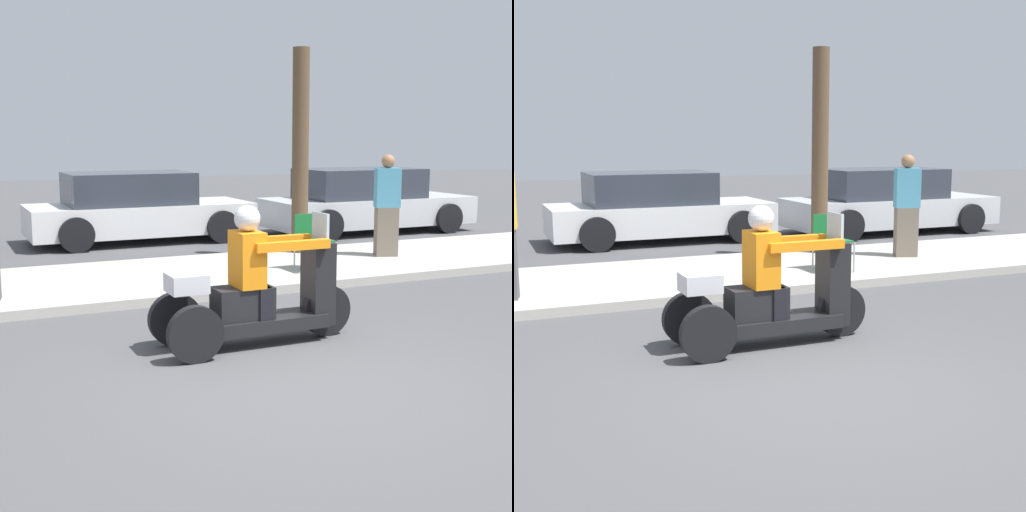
{
  "view_description": "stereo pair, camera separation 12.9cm",
  "coord_description": "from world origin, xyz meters",
  "views": [
    {
      "loc": [
        -2.76,
        -5.07,
        2.08
      ],
      "look_at": [
        0.09,
        1.25,
        0.9
      ],
      "focal_mm": 50.0,
      "sensor_mm": 36.0,
      "label": 1
    },
    {
      "loc": [
        -2.65,
        -5.12,
        2.08
      ],
      "look_at": [
        0.09,
        1.25,
        0.9
      ],
      "focal_mm": 50.0,
      "sensor_mm": 36.0,
      "label": 2
    }
  ],
  "objects": [
    {
      "name": "spectator_with_child",
      "position": [
        3.97,
        4.61,
        0.92
      ],
      "size": [
        0.45,
        0.36,
        1.66
      ],
      "color": "#726656",
      "rests_on": "sidewalk_strip"
    },
    {
      "name": "sidewalk_strip",
      "position": [
        0.0,
        4.6,
        0.06
      ],
      "size": [
        28.0,
        2.8,
        0.12
      ],
      "color": "#B2ADA3",
      "rests_on": "ground"
    },
    {
      "name": "parked_car_lot_center",
      "position": [
        5.74,
        8.0,
        0.66
      ],
      "size": [
        4.59,
        1.93,
        1.38
      ],
      "color": "silver",
      "rests_on": "ground"
    },
    {
      "name": "parked_car_lot_left",
      "position": [
        0.85,
        8.66,
        0.65
      ],
      "size": [
        4.33,
        1.96,
        1.37
      ],
      "color": "silver",
      "rests_on": "ground"
    },
    {
      "name": "folding_chair_curbside",
      "position": [
        2.26,
        4.04,
        0.62
      ],
      "size": [
        0.48,
        0.48,
        0.82
      ],
      "color": "#A5A8AD",
      "rests_on": "sidewalk_strip"
    },
    {
      "name": "ground_plane",
      "position": [
        0.0,
        0.0,
        0.0
      ],
      "size": [
        60.0,
        60.0,
        0.0
      ],
      "primitive_type": "plane",
      "color": "#4C4C4F"
    },
    {
      "name": "motorcycle_trike",
      "position": [
        0.1,
        1.25,
        0.51
      ],
      "size": [
        2.1,
        0.71,
        1.41
      ],
      "color": "black",
      "rests_on": "ground"
    },
    {
      "name": "tree_trunk",
      "position": [
        2.86,
        5.56,
        1.81
      ],
      "size": [
        0.28,
        0.28,
        3.38
      ],
      "color": "brown",
      "rests_on": "sidewalk_strip"
    }
  ]
}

